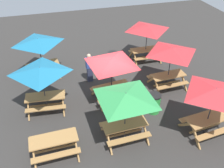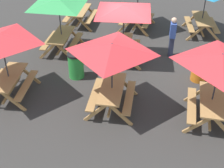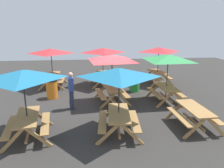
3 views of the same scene
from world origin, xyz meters
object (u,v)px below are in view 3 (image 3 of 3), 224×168
object	(u,v)px
picnic_table_0	(194,113)
picnic_table_6	(112,61)
picnic_table_2	(103,53)
picnic_table_7	(23,80)
trash_bin_green	(135,83)
trash_bin_orange	(52,89)
picnic_table_4	(51,54)
picnic_table_3	(159,52)
picnic_table_1	(119,77)
picnic_table_5	(168,61)
person_standing	(71,90)

from	to	relation	value
picnic_table_0	picnic_table_6	distance (m)	4.26
picnic_table_2	picnic_table_7	xyz separation A→B (m)	(6.25, -2.91, 0.00)
trash_bin_green	trash_bin_orange	bearing A→B (deg)	-80.71
picnic_table_6	picnic_table_7	bearing A→B (deg)	-52.04
picnic_table_0	picnic_table_4	world-z (taller)	picnic_table_4
picnic_table_7	trash_bin_orange	size ratio (longest dim) A/B	2.38
picnic_table_4	trash_bin_orange	distance (m)	2.66
picnic_table_3	trash_bin_green	bearing A→B (deg)	-55.09
picnic_table_1	trash_bin_green	size ratio (longest dim) A/B	2.38
picnic_table_1	trash_bin_orange	world-z (taller)	picnic_table_1
picnic_table_0	picnic_table_1	world-z (taller)	picnic_table_1
picnic_table_6	trash_bin_green	bearing A→B (deg)	131.21
picnic_table_1	trash_bin_green	world-z (taller)	picnic_table_1
picnic_table_5	trash_bin_green	bearing A→B (deg)	-149.27
picnic_table_5	picnic_table_7	xyz separation A→B (m)	(2.96, -5.75, 0.00)
picnic_table_5	person_standing	world-z (taller)	picnic_table_5
picnic_table_3	person_standing	xyz separation A→B (m)	(3.90, -5.13, -1.10)
picnic_table_2	trash_bin_green	xyz separation A→B (m)	(1.49, 1.66, -1.49)
picnic_table_3	picnic_table_1	bearing A→B (deg)	-33.91
picnic_table_0	picnic_table_3	distance (m)	6.38
picnic_table_2	picnic_table_7	size ratio (longest dim) A/B	1.00
picnic_table_5	trash_bin_orange	world-z (taller)	picnic_table_5
picnic_table_5	picnic_table_1	bearing A→B (deg)	-44.98
picnic_table_4	picnic_table_1	bearing A→B (deg)	27.39
picnic_table_0	picnic_table_7	size ratio (longest dim) A/B	0.79
picnic_table_1	picnic_table_2	size ratio (longest dim) A/B	1.00
trash_bin_orange	picnic_table_4	bearing A→B (deg)	-172.74
picnic_table_1	picnic_table_5	bearing A→B (deg)	142.67
picnic_table_0	trash_bin_orange	bearing A→B (deg)	-126.47
picnic_table_2	picnic_table_7	world-z (taller)	same
picnic_table_0	trash_bin_orange	world-z (taller)	trash_bin_orange
picnic_table_1	person_standing	bearing A→B (deg)	-138.93
picnic_table_4	trash_bin_green	xyz separation A→B (m)	(1.46, 4.70, -1.49)
picnic_table_3	picnic_table_6	size ratio (longest dim) A/B	0.83
picnic_table_1	trash_bin_green	bearing A→B (deg)	167.25
picnic_table_3	picnic_table_7	bearing A→B (deg)	-51.21
picnic_table_4	trash_bin_orange	bearing A→B (deg)	7.91
picnic_table_1	trash_bin_green	xyz separation A→B (m)	(-4.78, 1.55, -1.49)
picnic_table_7	trash_bin_green	bearing A→B (deg)	127.82
trash_bin_green	person_standing	bearing A→B (deg)	-54.89
picnic_table_6	person_standing	world-z (taller)	picnic_table_6
picnic_table_4	picnic_table_5	size ratio (longest dim) A/B	0.83
picnic_table_4	trash_bin_orange	size ratio (longest dim) A/B	2.38
picnic_table_1	person_standing	world-z (taller)	picnic_table_1
picnic_table_3	picnic_table_7	distance (m)	8.99
picnic_table_6	person_standing	bearing A→B (deg)	-76.45
picnic_table_7	picnic_table_5	bearing A→B (deg)	108.86
picnic_table_5	trash_bin_green	xyz separation A→B (m)	(-1.81, -1.18, -1.49)
trash_bin_orange	trash_bin_green	xyz separation A→B (m)	(-0.72, 4.42, 0.00)
picnic_table_3	trash_bin_orange	distance (m)	6.80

